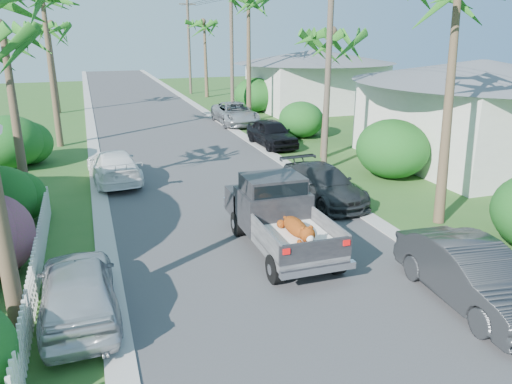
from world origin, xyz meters
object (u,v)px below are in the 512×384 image
object	(u,v)px
utility_pole_d	(189,46)
pickup_truck	(276,212)
parked_car_rm	(323,184)
house_right_far	(314,82)
parked_car_rd	(235,114)
house_right_near	(477,116)
parked_car_ln	(78,289)
utility_pole_b	(328,66)
palm_l_b	(2,28)
parked_car_rf	(272,133)
utility_pole_c	(232,52)
parked_car_lf	(114,166)
parked_car_rn	(472,275)
palm_r_d	(204,22)
palm_r_b	(330,33)
palm_l_d	(48,25)

from	to	relation	value
utility_pole_d	pickup_truck	bearing A→B (deg)	-97.79
parked_car_rm	house_right_far	xyz separation A→B (m)	(9.40, 20.98, 1.48)
parked_car_rd	house_right_near	xyz separation A→B (m)	(8.00, -13.33, 1.51)
parked_car_ln	utility_pole_b	xyz separation A→B (m)	(10.60, 9.43, 3.91)
house_right_far	utility_pole_d	xyz separation A→B (m)	(-7.40, 13.00, 2.48)
parked_car_rm	utility_pole_b	distance (m)	5.95
parked_car_rm	palm_l_b	bearing A→B (deg)	159.86
parked_car_rd	pickup_truck	bearing A→B (deg)	-101.99
house_right_far	utility_pole_b	distance (m)	18.71
parked_car_rf	house_right_far	distance (m)	14.28
house_right_far	parked_car_rd	bearing A→B (deg)	-149.74
parked_car_rm	parked_car_rd	world-z (taller)	parked_car_rd
parked_car_rf	utility_pole_c	size ratio (longest dim) A/B	0.47
parked_car_lf	house_right_near	size ratio (longest dim) A/B	0.50
house_right_far	utility_pole_d	size ratio (longest dim) A/B	1.00
pickup_truck	parked_car_rn	size ratio (longest dim) A/B	1.17
house_right_near	utility_pole_c	distance (m)	17.79
parked_car_rn	parked_car_rf	distance (m)	17.03
utility_pole_c	pickup_truck	bearing A→B (deg)	-102.94
palm_r_d	house_right_far	xyz separation A→B (m)	(6.50, -10.00, -4.62)
parked_car_rm	utility_pole_d	size ratio (longest dim) A/B	0.49
parked_car_rm	palm_r_d	xyz separation A→B (m)	(2.90, 30.98, 6.09)
parked_car_ln	palm_l_b	bearing A→B (deg)	-79.31
parked_car_rd	parked_car_ln	size ratio (longest dim) A/B	1.26
parked_car_rn	utility_pole_c	size ratio (longest dim) A/B	0.49
parked_car_rn	palm_r_b	world-z (taller)	palm_r_b
pickup_truck	utility_pole_b	size ratio (longest dim) A/B	0.57
parked_car_rn	parked_car_rm	world-z (taller)	parked_car_rn
palm_r_b	utility_pole_c	bearing A→B (deg)	94.40
parked_car_rm	utility_pole_b	xyz separation A→B (m)	(2.00, 3.98, 3.96)
utility_pole_d	parked_car_rm	bearing A→B (deg)	-93.37
palm_l_b	utility_pole_c	size ratio (longest dim) A/B	0.82
parked_car_lf	pickup_truck	bearing A→B (deg)	111.77
pickup_truck	palm_r_d	size ratio (longest dim) A/B	0.64
parked_car_ln	house_right_near	xyz separation A→B (m)	(18.00, 8.43, 1.52)
parked_car_rf	palm_l_d	bearing A→B (deg)	123.39
pickup_truck	parked_car_ln	xyz separation A→B (m)	(-5.52, -2.31, -0.32)
parked_car_lf	palm_r_b	world-z (taller)	palm_r_b
pickup_truck	palm_l_d	distance (m)	29.49
parked_car_rm	house_right_far	size ratio (longest dim) A/B	0.49
house_right_near	utility_pole_d	size ratio (longest dim) A/B	1.00
parked_car_rn	parked_car_rf	bearing A→B (deg)	89.08
palm_r_d	house_right_near	distance (m)	29.10
house_right_far	pickup_truck	bearing A→B (deg)	-117.36
house_right_near	utility_pole_b	bearing A→B (deg)	172.30
palm_l_d	utility_pole_c	world-z (taller)	utility_pole_c
parked_car_rd	utility_pole_d	xyz separation A→B (m)	(0.60, 17.67, 3.89)
parked_car_rn	house_right_far	distance (m)	30.25
parked_car_rn	parked_car_ln	distance (m)	8.90
parked_car_rd	palm_r_d	world-z (taller)	palm_r_d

